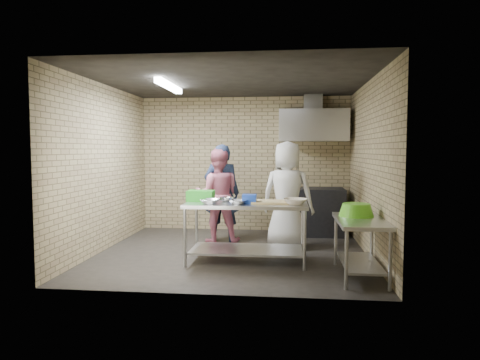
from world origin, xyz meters
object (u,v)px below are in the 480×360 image
object	(u,v)px
side_counter	(360,248)
stove	(312,211)
blue_tub	(249,199)
prep_table	(247,232)
man_navy	(222,193)
woman_white	(287,195)
woman_pink	(218,196)
green_crate	(201,196)
green_basin	(356,210)
bottle_red	(315,130)

from	to	relation	value
side_counter	stove	world-z (taller)	stove
stove	blue_tub	world-z (taller)	blue_tub
prep_table	blue_tub	distance (m)	0.51
man_navy	woman_white	xyz separation A→B (m)	(1.16, -0.37, 0.02)
man_navy	woman_pink	bearing A→B (deg)	53.16
green_crate	woman_pink	bearing A→B (deg)	86.68
side_counter	woman_white	bearing A→B (deg)	120.49
woman_white	man_navy	bearing A→B (deg)	-4.10
green_crate	woman_white	size ratio (longest dim) A/B	0.22
side_counter	green_crate	size ratio (longest dim) A/B	3.09
prep_table	green_crate	distance (m)	0.88
side_counter	blue_tub	bearing A→B (deg)	161.93
blue_tub	woman_white	distance (m)	1.23
woman_pink	woman_white	size ratio (longest dim) A/B	0.93
green_crate	blue_tub	size ratio (longest dim) A/B	2.00
man_navy	prep_table	bearing A→B (deg)	110.90
side_counter	green_basin	world-z (taller)	green_basin
green_crate	blue_tub	distance (m)	0.78
side_counter	man_navy	xyz separation A→B (m)	(-2.10, 1.96, 0.49)
prep_table	woman_white	bearing A→B (deg)	59.54
woman_white	prep_table	bearing A→B (deg)	73.13
green_basin	prep_table	bearing A→B (deg)	167.58
woman_white	green_crate	bearing A→B (deg)	48.04
prep_table	bottle_red	world-z (taller)	bottle_red
side_counter	prep_table	bearing A→B (deg)	159.14
green_crate	prep_table	bearing A→B (deg)	-9.73
prep_table	green_crate	bearing A→B (deg)	170.27
blue_tub	side_counter	bearing A→B (deg)	-18.07
blue_tub	bottle_red	size ratio (longest dim) A/B	1.08
green_crate	bottle_red	world-z (taller)	bottle_red
prep_table	woman_white	world-z (taller)	woman_white
prep_table	bottle_red	bearing A→B (deg)	64.92
green_crate	blue_tub	bearing A→B (deg)	-16.35
prep_table	blue_tub	xyz separation A→B (m)	(0.05, -0.10, 0.50)
blue_tub	green_basin	distance (m)	1.48
prep_table	bottle_red	distance (m)	3.10
woman_pink	green_basin	bearing A→B (deg)	136.29
stove	green_crate	size ratio (longest dim) A/B	3.09
bottle_red	stove	bearing A→B (deg)	-101.77
woman_pink	woman_white	bearing A→B (deg)	160.31
woman_pink	stove	bearing A→B (deg)	-159.37
prep_table	woman_pink	bearing A→B (deg)	116.03
prep_table	side_counter	size ratio (longest dim) A/B	1.46
side_counter	green_crate	world-z (taller)	green_crate
prep_table	woman_pink	size ratio (longest dim) A/B	1.05
stove	woman_pink	bearing A→B (deg)	-152.91
stove	bottle_red	xyz separation A→B (m)	(0.05, 0.24, 1.58)
prep_table	woman_pink	distance (m)	1.49
side_counter	green_crate	distance (m)	2.41
green_crate	man_navy	world-z (taller)	man_navy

